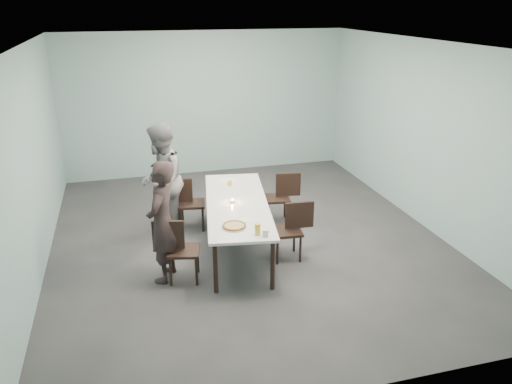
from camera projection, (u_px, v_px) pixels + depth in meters
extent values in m
plane|color=#333335|center=(247.00, 239.00, 7.98)|extent=(7.00, 7.00, 0.00)
cube|color=#93B8B9|center=(206.00, 104.00, 10.59)|extent=(6.00, 0.02, 3.00)
cube|color=#93B8B9|center=(347.00, 257.00, 4.29)|extent=(6.00, 0.02, 3.00)
cube|color=#93B8B9|center=(30.00, 165.00, 6.70)|extent=(0.02, 7.00, 3.00)
cube|color=#93B8B9|center=(424.00, 135.00, 8.17)|extent=(0.02, 7.00, 3.00)
cube|color=white|center=(246.00, 44.00, 6.90)|extent=(6.00, 7.00, 0.02)
cube|color=white|center=(237.00, 204.00, 7.42)|extent=(1.30, 2.71, 0.04)
cylinder|color=black|center=(215.00, 268.00, 6.39)|extent=(0.06, 0.06, 0.71)
cylinder|color=black|center=(211.00, 198.00, 8.65)|extent=(0.06, 0.06, 0.71)
cylinder|color=black|center=(273.00, 265.00, 6.46)|extent=(0.06, 0.06, 0.71)
cylinder|color=black|center=(253.00, 196.00, 8.72)|extent=(0.06, 0.06, 0.71)
cube|color=black|center=(184.00, 251.00, 6.67)|extent=(0.50, 0.50, 0.04)
cube|color=black|center=(168.00, 235.00, 6.58)|extent=(0.42, 0.13, 0.40)
cylinder|color=black|center=(171.00, 272.00, 6.59)|extent=(0.04, 0.04, 0.41)
cylinder|color=black|center=(173.00, 260.00, 6.90)|extent=(0.04, 0.04, 0.41)
cylinder|color=black|center=(196.00, 272.00, 6.61)|extent=(0.04, 0.04, 0.41)
cylinder|color=black|center=(198.00, 259.00, 6.92)|extent=(0.04, 0.04, 0.41)
cube|color=black|center=(192.00, 204.00, 8.21)|extent=(0.48, 0.48, 0.04)
cube|color=black|center=(179.00, 191.00, 8.11)|extent=(0.42, 0.11, 0.40)
cylinder|color=black|center=(182.00, 221.00, 8.12)|extent=(0.04, 0.04, 0.41)
cylinder|color=black|center=(183.00, 213.00, 8.43)|extent=(0.04, 0.04, 0.41)
cylinder|color=black|center=(203.00, 220.00, 8.15)|extent=(0.04, 0.04, 0.41)
cylinder|color=black|center=(203.00, 212.00, 8.47)|extent=(0.04, 0.04, 0.41)
cube|color=black|center=(286.00, 231.00, 7.24)|extent=(0.45, 0.45, 0.04)
cube|color=black|center=(299.00, 215.00, 7.19)|extent=(0.42, 0.07, 0.40)
cylinder|color=black|center=(294.00, 239.00, 7.51)|extent=(0.04, 0.04, 0.41)
cylinder|color=black|center=(300.00, 249.00, 7.20)|extent=(0.04, 0.04, 0.41)
cylinder|color=black|center=(272.00, 241.00, 7.45)|extent=(0.04, 0.04, 0.41)
cylinder|color=black|center=(277.00, 251.00, 7.13)|extent=(0.04, 0.04, 0.41)
cube|color=black|center=(277.00, 198.00, 8.44)|extent=(0.48, 0.48, 0.04)
cube|color=black|center=(288.00, 185.00, 8.37)|extent=(0.42, 0.10, 0.40)
cylinder|color=black|center=(285.00, 206.00, 8.69)|extent=(0.04, 0.04, 0.41)
cylinder|color=black|center=(288.00, 214.00, 8.38)|extent=(0.04, 0.04, 0.41)
cylinder|color=black|center=(265.00, 207.00, 8.66)|extent=(0.04, 0.04, 0.41)
cylinder|color=black|center=(268.00, 215.00, 8.34)|extent=(0.04, 0.04, 0.41)
imported|color=black|center=(162.00, 222.00, 6.56)|extent=(0.62, 0.72, 1.68)
imported|color=slate|center=(162.00, 180.00, 7.89)|extent=(0.87, 1.01, 1.81)
cylinder|color=white|center=(234.00, 227.00, 6.61)|extent=(0.34, 0.34, 0.01)
cylinder|color=#CABB72|center=(234.00, 226.00, 6.61)|extent=(0.30, 0.30, 0.01)
torus|color=brown|center=(234.00, 226.00, 6.60)|extent=(0.32, 0.32, 0.03)
cylinder|color=white|center=(246.00, 220.00, 6.82)|extent=(0.18, 0.18, 0.01)
cylinder|color=gold|center=(258.00, 229.00, 6.39)|extent=(0.08, 0.08, 0.15)
cylinder|color=silver|center=(265.00, 233.00, 6.35)|extent=(0.08, 0.08, 0.09)
cylinder|color=silver|center=(232.00, 201.00, 7.41)|extent=(0.06, 0.06, 0.03)
cylinder|color=orange|center=(232.00, 200.00, 7.40)|extent=(0.04, 0.04, 0.01)
cylinder|color=gold|center=(230.00, 183.00, 8.08)|extent=(0.07, 0.07, 0.08)
cube|color=silver|center=(227.00, 181.00, 8.30)|extent=(0.33, 0.26, 0.01)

